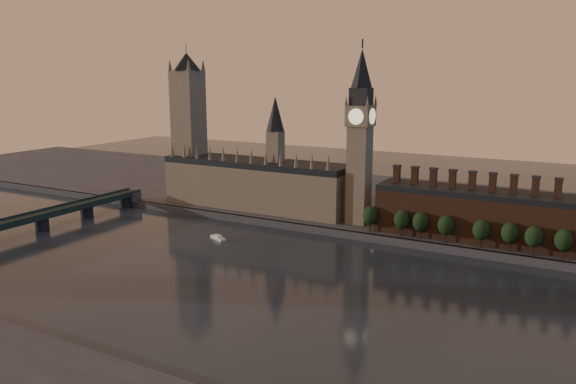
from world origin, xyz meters
name	(u,v)px	position (x,y,z in m)	size (l,w,h in m)	color
ground	(244,285)	(0.00, 0.00, 0.00)	(900.00, 900.00, 0.00)	black
north_bank	(380,202)	(0.00, 178.04, 2.00)	(900.00, 182.00, 4.00)	#47474C
palace_of_westminster	(257,181)	(-64.41, 114.91, 21.63)	(130.00, 30.30, 74.00)	#756653
victoria_tower	(189,122)	(-120.00, 115.00, 59.09)	(24.00, 24.00, 108.00)	#756653
big_ben	(360,135)	(10.00, 110.00, 56.83)	(15.00, 15.00, 107.00)	#756653
chimney_block	(480,214)	(80.00, 110.00, 17.82)	(110.00, 25.00, 37.00)	#512F1F
embankment_tree_0	(370,215)	(23.28, 95.34, 13.47)	(8.60, 8.60, 14.88)	black
embankment_tree_1	(402,220)	(41.76, 94.68, 13.47)	(8.60, 8.60, 14.88)	black
embankment_tree_2	(420,222)	(51.93, 95.26, 13.47)	(8.60, 8.60, 14.88)	black
embankment_tree_3	(446,225)	(65.70, 94.91, 13.47)	(8.60, 8.60, 14.88)	black
embankment_tree_4	(481,230)	(83.78, 94.05, 13.47)	(8.60, 8.60, 14.88)	black
embankment_tree_5	(510,233)	(97.38, 95.39, 13.47)	(8.60, 8.60, 14.88)	black
embankment_tree_6	(534,237)	(108.69, 93.96, 13.47)	(8.60, 8.60, 14.88)	black
embankment_tree_7	(564,240)	(121.90, 94.53, 13.47)	(8.60, 8.60, 14.88)	black
westminster_bridge	(12,226)	(-155.00, -2.70, 7.44)	(14.00, 200.00, 11.55)	#1B2A25
river_boat	(218,238)	(-51.48, 52.28, 0.92)	(12.40, 8.19, 2.41)	silver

